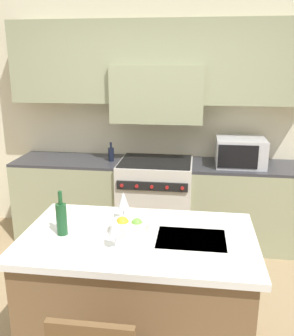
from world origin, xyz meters
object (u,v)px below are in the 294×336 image
(wine_glass_far, at_px, (124,201))
(fruit_bowl, at_px, (129,226))
(wine_bottle, at_px, (62,218))
(oil_bottle_on_counter, at_px, (111,154))
(microwave, at_px, (240,152))
(wine_glass_near, at_px, (115,227))
(range_stove, at_px, (155,201))

(wine_glass_far, distance_m, fruit_bowl, 0.23)
(fruit_bowl, bearing_deg, wine_bottle, -168.14)
(wine_glass_far, bearing_deg, oil_bottle_on_counter, 106.22)
(oil_bottle_on_counter, bearing_deg, wine_glass_far, -73.78)
(microwave, bearing_deg, wine_glass_far, -122.47)
(wine_bottle, bearing_deg, wine_glass_near, -19.87)
(wine_glass_far, bearing_deg, range_stove, 87.57)
(wine_bottle, relative_size, wine_glass_far, 1.43)
(wine_bottle, distance_m, wine_glass_far, 0.45)
(fruit_bowl, xyz_separation_m, oil_bottle_on_counter, (-0.51, 1.69, 0.06))
(fruit_bowl, distance_m, oil_bottle_on_counter, 1.77)
(wine_glass_far, distance_m, oil_bottle_on_counter, 1.56)
(wine_bottle, bearing_deg, range_stove, 76.66)
(wine_bottle, height_order, wine_glass_near, wine_bottle)
(range_stove, distance_m, wine_bottle, 1.90)
(microwave, xyz_separation_m, wine_glass_far, (-0.96, -1.51, -0.02))
(range_stove, height_order, wine_glass_near, wine_glass_near)
(range_stove, distance_m, wine_glass_near, 1.99)
(microwave, distance_m, wine_glass_far, 1.79)
(range_stove, relative_size, fruit_bowl, 3.66)
(microwave, height_order, wine_glass_near, microwave)
(microwave, bearing_deg, range_stove, -178.81)
(wine_glass_near, relative_size, fruit_bowl, 0.81)
(wine_bottle, distance_m, wine_glass_near, 0.41)
(wine_glass_near, distance_m, fruit_bowl, 0.26)
(wine_glass_near, bearing_deg, oil_bottle_on_counter, 103.69)
(microwave, bearing_deg, fruit_bowl, -117.55)
(wine_glass_near, bearing_deg, microwave, 64.27)
(range_stove, distance_m, fruit_bowl, 1.74)
(microwave, xyz_separation_m, fruit_bowl, (-0.89, -1.70, -0.12))
(wine_bottle, bearing_deg, fruit_bowl, 11.86)
(wine_bottle, distance_m, oil_bottle_on_counter, 1.78)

